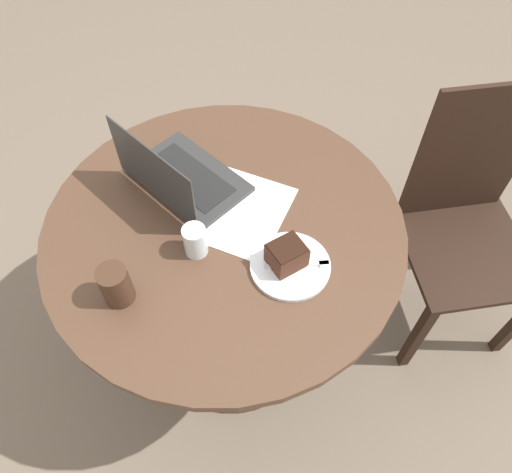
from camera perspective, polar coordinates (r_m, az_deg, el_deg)
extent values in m
plane|color=#6B5B4C|center=(2.06, -2.54, -11.67)|extent=(12.00, 12.00, 0.00)
cylinder|color=#4C3323|center=(2.05, -2.55, -11.55)|extent=(0.59, 0.59, 0.02)
cylinder|color=#4C3323|center=(1.72, -3.00, -6.50)|extent=(0.10, 0.10, 0.72)
cylinder|color=#4C3323|center=(1.41, -3.65, 1.01)|extent=(1.02, 1.02, 0.03)
cube|color=black|center=(1.88, 23.00, -1.68)|extent=(0.56, 0.56, 0.02)
cube|color=black|center=(1.79, 23.51, 8.71)|extent=(0.18, 0.36, 0.54)
cube|color=black|center=(1.91, 17.82, -11.00)|extent=(0.05, 0.05, 0.43)
cube|color=black|center=(2.23, 23.66, -0.23)|extent=(0.05, 0.05, 0.43)
cube|color=black|center=(2.08, 14.40, -1.57)|extent=(0.05, 0.05, 0.43)
cube|color=white|center=(1.42, -1.52, 2.77)|extent=(0.31, 0.26, 0.00)
cylinder|color=silver|center=(1.31, 3.93, -3.35)|extent=(0.21, 0.21, 0.01)
cube|color=#472619|center=(1.28, 3.52, -2.16)|extent=(0.12, 0.12, 0.07)
cube|color=black|center=(1.25, 3.60, -1.26)|extent=(0.11, 0.11, 0.00)
cube|color=silver|center=(1.30, 4.65, -3.22)|extent=(0.07, 0.16, 0.00)
cube|color=silver|center=(1.31, 7.81, -3.01)|extent=(0.03, 0.04, 0.00)
cylinder|color=#3D2619|center=(1.26, -15.72, -5.35)|extent=(0.08, 0.08, 0.11)
cylinder|color=silver|center=(1.31, -6.98, -0.47)|extent=(0.06, 0.06, 0.09)
cube|color=#2D2D2D|center=(1.50, -7.68, 6.56)|extent=(0.35, 0.40, 0.02)
cube|color=black|center=(1.49, -7.72, 6.81)|extent=(0.24, 0.30, 0.00)
cube|color=#2D2D2D|center=(1.38, -11.71, 7.03)|extent=(0.16, 0.30, 0.20)
cube|color=black|center=(1.38, -11.58, 7.12)|extent=(0.15, 0.29, 0.19)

